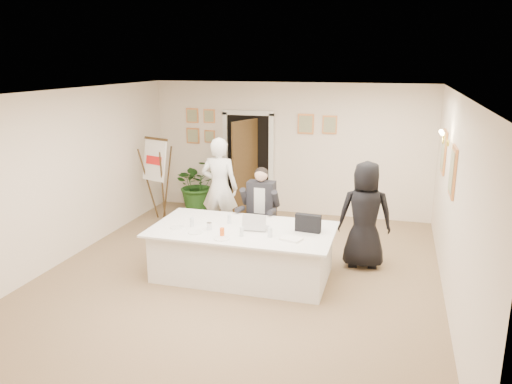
{
  "coord_description": "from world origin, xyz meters",
  "views": [
    {
      "loc": [
        2.2,
        -6.83,
        3.25
      ],
      "look_at": [
        0.09,
        0.6,
        1.2
      ],
      "focal_mm": 35.0,
      "sensor_mm": 36.0,
      "label": 1
    }
  ],
  "objects_px": {
    "laptop_bag": "(308,223)",
    "standing_man": "(220,188)",
    "laptop": "(256,220)",
    "paper_stack": "(291,239)",
    "seated_man": "(261,209)",
    "flip_chart": "(159,183)",
    "potted_palm": "(198,184)",
    "oj_glass": "(222,232)",
    "conference_table": "(243,252)",
    "steel_jug": "(209,226)",
    "standing_woman": "(365,215)"
  },
  "relations": [
    {
      "from": "conference_table",
      "to": "laptop_bag",
      "type": "height_order",
      "value": "laptop_bag"
    },
    {
      "from": "laptop_bag",
      "to": "steel_jug",
      "type": "height_order",
      "value": "laptop_bag"
    },
    {
      "from": "oj_glass",
      "to": "standing_man",
      "type": "bearing_deg",
      "value": 110.82
    },
    {
      "from": "laptop_bag",
      "to": "oj_glass",
      "type": "height_order",
      "value": "laptop_bag"
    },
    {
      "from": "steel_jug",
      "to": "conference_table",
      "type": "bearing_deg",
      "value": 23.45
    },
    {
      "from": "laptop",
      "to": "laptop_bag",
      "type": "relative_size",
      "value": 0.98
    },
    {
      "from": "standing_man",
      "to": "conference_table",
      "type": "bearing_deg",
      "value": 118.23
    },
    {
      "from": "standing_woman",
      "to": "paper_stack",
      "type": "bearing_deg",
      "value": 44.86
    },
    {
      "from": "laptop",
      "to": "laptop_bag",
      "type": "distance_m",
      "value": 0.78
    },
    {
      "from": "standing_woman",
      "to": "flip_chart",
      "type": "bearing_deg",
      "value": -23.97
    },
    {
      "from": "flip_chart",
      "to": "oj_glass",
      "type": "bearing_deg",
      "value": -48.76
    },
    {
      "from": "seated_man",
      "to": "laptop_bag",
      "type": "relative_size",
      "value": 3.93
    },
    {
      "from": "conference_table",
      "to": "oj_glass",
      "type": "xyz_separation_m",
      "value": [
        -0.18,
        -0.43,
        0.45
      ]
    },
    {
      "from": "seated_man",
      "to": "paper_stack",
      "type": "distance_m",
      "value": 1.64
    },
    {
      "from": "standing_man",
      "to": "steel_jug",
      "type": "distance_m",
      "value": 1.86
    },
    {
      "from": "standing_man",
      "to": "seated_man",
      "type": "bearing_deg",
      "value": 150.47
    },
    {
      "from": "potted_palm",
      "to": "oj_glass",
      "type": "relative_size",
      "value": 8.83
    },
    {
      "from": "flip_chart",
      "to": "standing_man",
      "type": "distance_m",
      "value": 1.69
    },
    {
      "from": "seated_man",
      "to": "flip_chart",
      "type": "xyz_separation_m",
      "value": [
        -2.48,
        1.1,
        0.04
      ]
    },
    {
      "from": "standing_man",
      "to": "laptop",
      "type": "bearing_deg",
      "value": 124.19
    },
    {
      "from": "seated_man",
      "to": "laptop_bag",
      "type": "height_order",
      "value": "seated_man"
    },
    {
      "from": "oj_glass",
      "to": "steel_jug",
      "type": "bearing_deg",
      "value": 141.67
    },
    {
      "from": "flip_chart",
      "to": "laptop_bag",
      "type": "height_order",
      "value": "flip_chart"
    },
    {
      "from": "conference_table",
      "to": "standing_man",
      "type": "xyz_separation_m",
      "value": [
        -0.94,
        1.59,
        0.55
      ]
    },
    {
      "from": "conference_table",
      "to": "potted_palm",
      "type": "distance_m",
      "value": 3.78
    },
    {
      "from": "laptop_bag",
      "to": "oj_glass",
      "type": "distance_m",
      "value": 1.28
    },
    {
      "from": "flip_chart",
      "to": "laptop_bag",
      "type": "xyz_separation_m",
      "value": [
        3.48,
        -2.11,
        0.12
      ]
    },
    {
      "from": "conference_table",
      "to": "standing_man",
      "type": "height_order",
      "value": "standing_man"
    },
    {
      "from": "potted_palm",
      "to": "laptop",
      "type": "bearing_deg",
      "value": -54.32
    },
    {
      "from": "seated_man",
      "to": "laptop",
      "type": "xyz_separation_m",
      "value": [
        0.23,
        -1.08,
        0.17
      ]
    },
    {
      "from": "seated_man",
      "to": "steel_jug",
      "type": "distance_m",
      "value": 1.39
    },
    {
      "from": "conference_table",
      "to": "paper_stack",
      "type": "relative_size",
      "value": 9.34
    },
    {
      "from": "standing_man",
      "to": "paper_stack",
      "type": "distance_m",
      "value": 2.58
    },
    {
      "from": "flip_chart",
      "to": "standing_woman",
      "type": "height_order",
      "value": "standing_woman"
    },
    {
      "from": "laptop",
      "to": "oj_glass",
      "type": "distance_m",
      "value": 0.61
    },
    {
      "from": "standing_man",
      "to": "steel_jug",
      "type": "relative_size",
      "value": 17.22
    },
    {
      "from": "potted_palm",
      "to": "seated_man",
      "type": "bearing_deg",
      "value": -45.5
    },
    {
      "from": "steel_jug",
      "to": "seated_man",
      "type": "bearing_deg",
      "value": 71.72
    },
    {
      "from": "potted_palm",
      "to": "oj_glass",
      "type": "bearing_deg",
      "value": -62.6
    },
    {
      "from": "standing_man",
      "to": "oj_glass",
      "type": "distance_m",
      "value": 2.16
    },
    {
      "from": "seated_man",
      "to": "paper_stack",
      "type": "relative_size",
      "value": 5.06
    },
    {
      "from": "standing_woman",
      "to": "steel_jug",
      "type": "height_order",
      "value": "standing_woman"
    },
    {
      "from": "laptop_bag",
      "to": "paper_stack",
      "type": "xyz_separation_m",
      "value": [
        -0.17,
        -0.41,
        -0.12
      ]
    },
    {
      "from": "standing_man",
      "to": "flip_chart",
      "type": "bearing_deg",
      "value": -24.47
    },
    {
      "from": "laptop",
      "to": "paper_stack",
      "type": "bearing_deg",
      "value": -32.13
    },
    {
      "from": "laptop",
      "to": "paper_stack",
      "type": "height_order",
      "value": "laptop"
    },
    {
      "from": "paper_stack",
      "to": "laptop",
      "type": "bearing_deg",
      "value": 151.26
    },
    {
      "from": "potted_palm",
      "to": "oj_glass",
      "type": "height_order",
      "value": "potted_palm"
    },
    {
      "from": "laptop_bag",
      "to": "standing_man",
      "type": "bearing_deg",
      "value": 147.61
    },
    {
      "from": "conference_table",
      "to": "oj_glass",
      "type": "relative_size",
      "value": 21.26
    }
  ]
}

